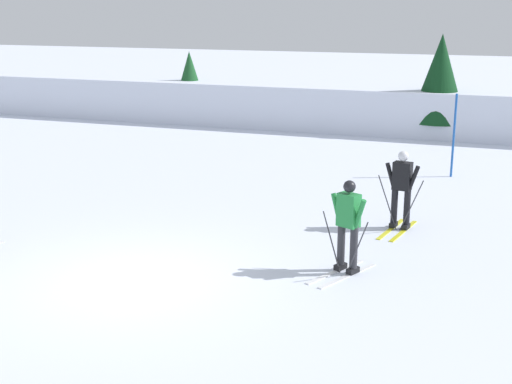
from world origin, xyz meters
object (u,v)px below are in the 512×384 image
conifer_far_left (190,80)px  skier_green (348,224)px  trail_marker_pole (454,136)px  skier_black (402,188)px  conifer_far_right (440,78)px

conifer_far_left → skier_green: bearing=-56.2°
trail_marker_pole → conifer_far_left: conifer_far_left is taller
skier_black → conifer_far_left: bearing=131.4°
skier_green → conifer_far_right: size_ratio=0.46×
trail_marker_pole → conifer_far_left: bearing=149.5°
skier_black → skier_green: (-0.52, -2.90, -0.00)m
skier_black → conifer_far_right: size_ratio=0.46×
skier_black → trail_marker_pole: 5.32m
trail_marker_pole → skier_black: bearing=-97.1°
skier_black → conifer_far_right: bearing=91.8°
conifer_far_left → skier_black: bearing=-48.6°
conifer_far_left → conifer_far_right: bearing=-2.0°
skier_green → conifer_far_right: 14.33m
skier_black → trail_marker_pole: size_ratio=0.74×
conifer_far_right → skier_green: bearing=-90.7°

